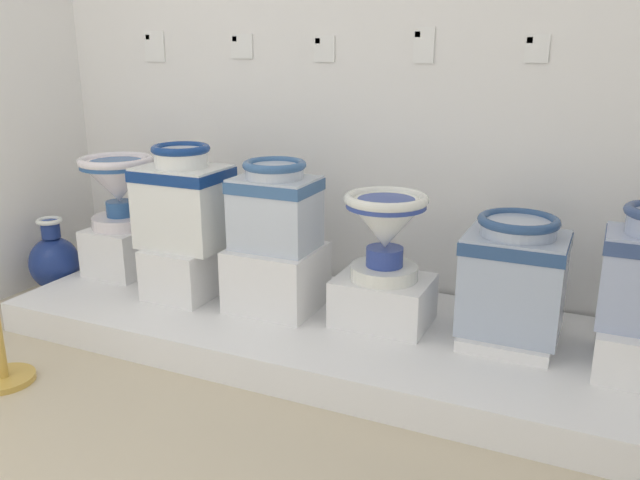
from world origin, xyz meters
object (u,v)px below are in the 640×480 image
Objects in this scene: info_placard_second at (242,46)px; plinth_block_broad_patterned at (383,300)px; antique_toilet_tall_cobalt at (118,182)px; plinth_block_squat_floral at (508,335)px; info_placard_fifth at (537,48)px; info_placard_first at (154,46)px; plinth_block_tall_cobalt at (124,249)px; antique_toilet_broad_patterned at (385,226)px; antique_toilet_rightmost at (275,203)px; antique_toilet_squat_floral at (514,272)px; plinth_block_slender_white at (188,269)px; info_placard_fourth at (424,45)px; plinth_block_rightmost at (277,277)px; decorative_vase_spare at (54,262)px; info_placard_third at (324,49)px; antique_toilet_slender_white at (184,197)px.

plinth_block_broad_patterned is at bearing -25.76° from info_placard_second.
antique_toilet_tall_cobalt is 0.95× the size of plinth_block_squat_floral.
plinth_block_squat_floral is 1.17m from info_placard_fifth.
info_placard_first is (-1.97, 0.40, 1.10)m from plinth_block_squat_floral.
antique_toilet_broad_patterned is (1.43, -0.05, 0.30)m from plinth_block_tall_cobalt.
info_placard_first is (-0.96, 0.48, 0.65)m from antique_toilet_rightmost.
plinth_block_squat_floral is at bearing -15.69° from info_placard_second.
info_placard_fifth is at bearing 95.74° from antique_toilet_squat_floral.
info_placard_second reaches higher than plinth_block_broad_patterned.
antique_toilet_tall_cobalt is at bearing 174.94° from antique_toilet_rightmost.
info_placard_fifth is at bearing 11.69° from plinth_block_tall_cobalt.
info_placard_fifth is at bearing 43.19° from antique_toilet_broad_patterned.
info_placard_fourth is (0.95, 0.51, 1.01)m from plinth_block_slender_white.
info_placard_second is 0.79× the size of info_placard_fourth.
plinth_block_rightmost reaches higher than plinth_block_tall_cobalt.
plinth_block_broad_patterned is 3.22× the size of info_placard_second.
antique_toilet_squat_floral is 1.71m from info_placard_second.
antique_toilet_tall_cobalt is at bearing -104.04° from plinth_block_tall_cobalt.
antique_toilet_rightmost is 1.25m from info_placard_first.
info_placard_second is (-1.44, 0.40, 0.84)m from antique_toilet_squat_floral.
antique_toilet_tall_cobalt is 0.90× the size of decorative_vase_spare.
antique_toilet_broad_patterned is 0.87× the size of decorative_vase_spare.
info_placard_first reaches higher than decorative_vase_spare.
plinth_block_slender_white is 0.97× the size of antique_toilet_rightmost.
plinth_block_broad_patterned is 3.28× the size of info_placard_third.
plinth_block_slender_white is 0.95× the size of plinth_block_broad_patterned.
plinth_block_rightmost is (0.94, -0.08, -0.33)m from antique_toilet_tall_cobalt.
antique_toilet_broad_patterned reaches higher than decorative_vase_spare.
antique_toilet_tall_cobalt is at bearing 166.94° from plinth_block_slender_white.
info_placard_second is at bearing 132.10° from plinth_block_rightmost.
antique_toilet_slender_white is at bearing -45.09° from info_placard_first.
antique_toilet_slender_white reaches higher than antique_toilet_squat_floral.
antique_toilet_broad_patterned is at bearing -136.81° from info_placard_fifth.
info_placard_fourth is (0.95, 0.51, 0.66)m from antique_toilet_slender_white.
plinth_block_squat_floral is at bearing -38.10° from info_placard_fourth.
info_placard_third is (-0.99, 0.40, 0.83)m from antique_toilet_squat_floral.
info_placard_first is 0.38× the size of decorative_vase_spare.
antique_toilet_broad_patterned is at bearing 3.62° from plinth_block_slender_white.
info_placard_fourth is at bearing 90.01° from plinth_block_broad_patterned.
antique_toilet_squat_floral is at bearing -0.29° from antique_toilet_tall_cobalt.
antique_toilet_rightmost reaches higher than antique_toilet_tall_cobalt.
info_placard_second is (0.53, -0.00, 0.00)m from info_placard_first.
plinth_block_tall_cobalt is at bearing 174.94° from plinth_block_rightmost.
plinth_block_squat_floral is at bearing -22.17° from info_placard_third.
info_placard_third reaches higher than plinth_block_tall_cobalt.
antique_toilet_broad_patterned is 3.02× the size of info_placard_third.
plinth_block_slender_white is at bearing -176.49° from plinth_block_rightmost.
plinth_block_squat_floral is at bearing 3.96° from plinth_block_slender_white.
decorative_vase_spare is (-0.87, -0.52, -1.09)m from info_placard_second.
info_placard_third is at bearing 21.36° from decorative_vase_spare.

